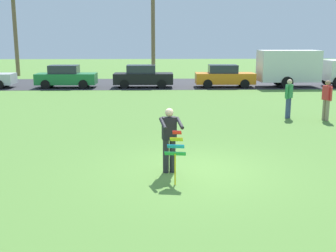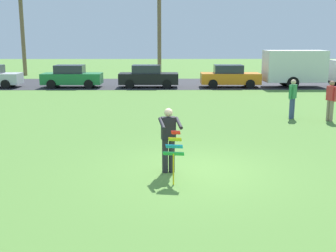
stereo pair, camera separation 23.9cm
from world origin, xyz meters
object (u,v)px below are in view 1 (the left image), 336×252
(parked_car_orange, at_px, (224,76))
(person_walker_far, at_px, (327,99))
(parked_car_green, at_px, (66,77))
(person_walker_near, at_px, (289,97))
(person_kite_flyer, at_px, (169,138))
(parked_truck_white_box, at_px, (300,67))
(kite_held, at_px, (176,149))
(parked_car_black, at_px, (143,77))

(parked_car_orange, relative_size, person_walker_far, 2.45)
(parked_car_green, relative_size, person_walker_near, 2.43)
(person_kite_flyer, relative_size, parked_truck_white_box, 0.26)
(person_kite_flyer, distance_m, parked_car_orange, 20.04)
(kite_held, height_order, parked_car_black, parked_car_black)
(person_walker_near, bearing_deg, parked_car_orange, 94.39)
(parked_truck_white_box, bearing_deg, parked_car_black, -180.00)
(parked_car_green, distance_m, person_walker_near, 17.08)
(person_walker_far, bearing_deg, parked_truck_white_box, 76.28)
(parked_truck_white_box, distance_m, person_walker_far, 12.88)
(person_kite_flyer, height_order, parked_car_orange, person_kite_flyer)
(kite_held, height_order, parked_truck_white_box, parked_truck_white_box)
(parked_car_orange, distance_m, parked_truck_white_box, 5.46)
(person_kite_flyer, relative_size, parked_car_black, 0.41)
(parked_car_orange, bearing_deg, person_kite_flyer, -103.37)
(parked_car_black, height_order, parked_truck_white_box, parked_truck_white_box)
(kite_held, relative_size, parked_truck_white_box, 0.19)
(person_kite_flyer, bearing_deg, person_walker_far, 44.95)
(kite_held, relative_size, parked_car_green, 0.30)
(person_kite_flyer, distance_m, parked_car_black, 19.54)
(person_walker_near, relative_size, person_walker_far, 1.00)
(person_kite_flyer, height_order, parked_car_green, person_kite_flyer)
(parked_car_green, height_order, person_walker_near, person_walker_near)
(parked_car_green, bearing_deg, parked_car_black, -0.00)
(person_kite_flyer, bearing_deg, parked_car_green, 108.91)
(parked_truck_white_box, bearing_deg, person_walker_far, -103.72)
(parked_truck_white_box, relative_size, person_walker_near, 3.89)
(parked_truck_white_box, bearing_deg, person_walker_near, -110.73)
(parked_car_black, xyz_separation_m, parked_truck_white_box, (11.28, 0.00, 0.64))
(parked_truck_white_box, xyz_separation_m, person_walker_near, (-4.51, -11.92, -0.48))
(kite_held, height_order, parked_car_orange, parked_car_orange)
(person_walker_near, distance_m, person_walker_far, 1.57)
(parked_car_green, bearing_deg, kite_held, -71.47)
(parked_car_orange, height_order, parked_truck_white_box, parked_truck_white_box)
(person_kite_flyer, bearing_deg, kite_held, -81.02)
(person_kite_flyer, distance_m, kite_held, 0.83)
(person_kite_flyer, relative_size, parked_car_green, 0.41)
(parked_car_black, xyz_separation_m, parked_car_orange, (5.85, 0.00, 0.00))
(person_kite_flyer, relative_size, person_walker_near, 1.00)
(kite_held, xyz_separation_m, parked_car_orange, (4.51, 20.31, -0.10))
(kite_held, distance_m, parked_car_green, 21.43)
(parked_car_green, height_order, parked_car_orange, same)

